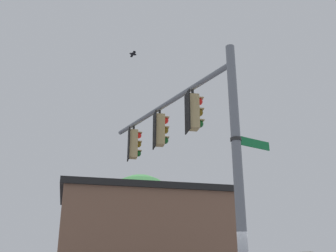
% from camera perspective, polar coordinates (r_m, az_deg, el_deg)
% --- Properties ---
extents(signal_pole, '(0.23, 0.23, 7.27)m').
position_cam_1_polar(signal_pole, '(9.03, 10.62, -8.27)').
color(signal_pole, slate).
rests_on(signal_pole, ground).
extents(mast_arm, '(6.23, 2.54, 0.16)m').
position_cam_1_polar(mast_arm, '(12.48, -0.61, 3.13)').
color(mast_arm, slate).
extents(traffic_light_nearest_pole, '(0.54, 0.49, 1.31)m').
position_cam_1_polar(traffic_light_nearest_pole, '(10.97, 3.92, 2.12)').
color(traffic_light_nearest_pole, black).
extents(traffic_light_mid_inner, '(0.54, 0.49, 1.31)m').
position_cam_1_polar(traffic_light_mid_inner, '(12.42, -1.19, -0.60)').
color(traffic_light_mid_inner, black).
extents(traffic_light_mid_outer, '(0.54, 0.49, 1.31)m').
position_cam_1_polar(traffic_light_mid_outer, '(13.97, -5.20, -2.74)').
color(traffic_light_mid_outer, black).
extents(street_name_sign, '(0.56, 1.20, 0.22)m').
position_cam_1_polar(street_name_sign, '(9.52, 11.75, -2.34)').
color(street_name_sign, '#147238').
extents(bird_flying, '(0.48, 0.31, 0.11)m').
position_cam_1_polar(bird_flying, '(15.33, -5.32, 10.80)').
color(bird_flying, black).
extents(storefront_building, '(7.99, 8.79, 5.30)m').
position_cam_1_polar(storefront_building, '(20.13, -4.12, -17.57)').
color(storefront_building, brown).
rests_on(storefront_building, ground).
extents(tree_by_storefront, '(4.34, 4.34, 6.51)m').
position_cam_1_polar(tree_by_storefront, '(21.26, -4.32, -13.19)').
color(tree_by_storefront, '#4C3823').
rests_on(tree_by_storefront, ground).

